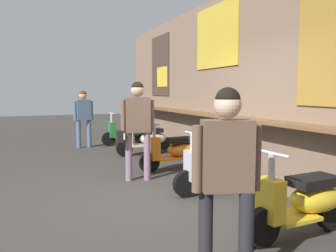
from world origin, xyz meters
The scene contains 10 objects.
ground_plane centered at (0.00, 0.00, 0.00)m, with size 38.78×38.78×0.00m, color #383533.
market_stall_facade centered at (0.00, 2.02, 1.71)m, with size 13.85×0.61×3.42m.
scooter_green centered at (-5.21, 1.08, 0.39)m, with size 0.46×1.40×0.97m.
scooter_cream centered at (-3.49, 1.08, 0.39)m, with size 0.46×1.40×0.97m.
scooter_orange centered at (-1.70, 1.08, 0.39)m, with size 0.48×1.40×0.97m.
scooter_silver centered at (-0.03, 1.08, 0.39)m, with size 0.46×1.40×0.97m.
scooter_yellow centered at (1.70, 1.08, 0.39)m, with size 0.47×1.40×0.97m.
shopper_with_handbag centered at (-1.23, 0.12, 1.07)m, with size 0.29×0.68×1.74m.
shopper_browsing centered at (-5.17, -0.20, 0.97)m, with size 0.25×0.55×1.59m.
shopper_passing centered at (2.16, -0.21, 0.97)m, with size 0.33×0.53×1.60m.
Camera 1 is at (4.37, -1.63, 1.56)m, focal length 35.93 mm.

